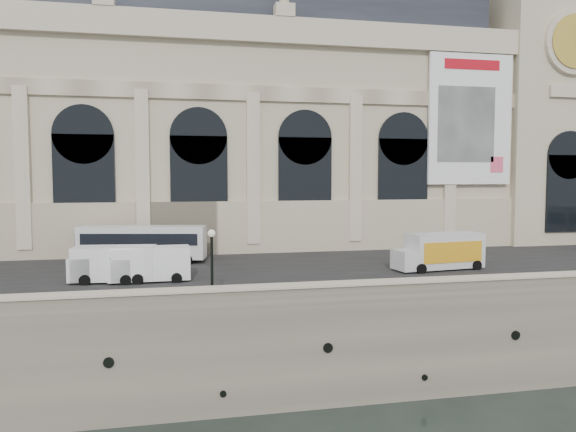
% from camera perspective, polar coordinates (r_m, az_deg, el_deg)
% --- Properties ---
extents(ground, '(260.00, 260.00, 0.00)m').
position_cam_1_polar(ground, '(33.78, 0.58, -19.27)').
color(ground, black).
rests_on(ground, ground).
extents(quay, '(160.00, 70.00, 6.00)m').
position_cam_1_polar(quay, '(66.40, -6.08, -4.87)').
color(quay, gray).
rests_on(quay, ground).
extents(street, '(160.00, 24.00, 0.06)m').
position_cam_1_polar(street, '(45.35, -3.31, -5.22)').
color(street, '#2D2D2D').
rests_on(street, quay).
extents(parapet, '(160.00, 1.40, 1.21)m').
position_cam_1_polar(parapet, '(32.30, 0.35, -8.02)').
color(parapet, gray).
rests_on(parapet, quay).
extents(museum, '(69.00, 18.70, 29.10)m').
position_cam_1_polar(museum, '(61.41, -11.43, 9.99)').
color(museum, '#C3B796').
rests_on(museum, quay).
extents(clock_pavilion, '(13.00, 14.72, 36.70)m').
position_cam_1_polar(clock_pavilion, '(71.73, 23.26, 11.86)').
color(clock_pavilion, '#C3B796').
rests_on(clock_pavilion, quay).
extents(bus_left, '(10.86, 4.40, 3.14)m').
position_cam_1_polar(bus_left, '(49.03, -14.60, -2.60)').
color(bus_left, silver).
rests_on(bus_left, quay).
extents(van_b, '(5.88, 2.86, 2.52)m').
position_cam_1_polar(van_b, '(40.79, -17.70, -4.69)').
color(van_b, white).
rests_on(van_b, quay).
extents(van_c, '(5.53, 2.40, 2.44)m').
position_cam_1_polar(van_c, '(40.31, -14.22, -4.78)').
color(van_c, white).
rests_on(van_c, quay).
extents(box_truck, '(7.41, 3.28, 2.89)m').
position_cam_1_polar(box_truck, '(45.50, 15.18, -3.52)').
color(box_truck, silver).
rests_on(box_truck, quay).
extents(lamp_right, '(0.44, 0.44, 4.32)m').
position_cam_1_polar(lamp_right, '(32.78, -7.73, -5.15)').
color(lamp_right, black).
rests_on(lamp_right, quay).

